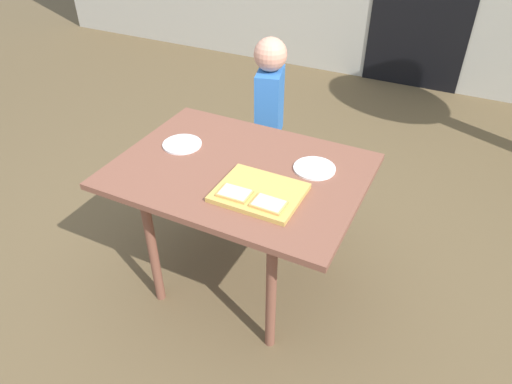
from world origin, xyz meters
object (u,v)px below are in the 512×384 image
plate_white_left (182,144)px  child_left (269,109)px  pizza_slice_near_right (269,204)px  plate_white_right (314,168)px  cutting_board (259,193)px  dining_table (240,182)px  pizza_slice_near_left (235,193)px

plate_white_left → child_left: child_left is taller
pizza_slice_near_right → plate_white_right: 0.36m
cutting_board → plate_white_right: 0.31m
plate_white_right → cutting_board: bearing=-116.0°
dining_table → pizza_slice_near_right: size_ratio=8.41×
plate_white_left → dining_table: bearing=-9.3°
dining_table → plate_white_right: bearing=25.1°
dining_table → cutting_board: bearing=-39.6°
pizza_slice_near_left → dining_table: bearing=113.5°
pizza_slice_near_left → child_left: size_ratio=0.13×
cutting_board → plate_white_left: (-0.51, 0.19, -0.01)m
pizza_slice_near_left → plate_white_left: (-0.43, 0.26, -0.02)m
pizza_slice_near_left → plate_white_left: pizza_slice_near_left is taller
dining_table → pizza_slice_near_left: size_ratio=8.37×
pizza_slice_near_left → plate_white_right: pizza_slice_near_left is taller
cutting_board → plate_white_left: bearing=159.2°
plate_white_left → child_left: size_ratio=0.18×
plate_white_left → plate_white_right: 0.65m
plate_white_left → pizza_slice_near_right: bearing=-24.4°
plate_white_right → pizza_slice_near_left: bearing=-121.5°
cutting_board → pizza_slice_near_right: 0.11m
dining_table → cutting_board: cutting_board is taller
pizza_slice_near_right → plate_white_right: (0.06, 0.35, -0.02)m
cutting_board → plate_white_right: cutting_board is taller
pizza_slice_near_right → child_left: 1.09m
dining_table → plate_white_right: 0.35m
dining_table → cutting_board: (0.17, -0.14, 0.08)m
cutting_board → pizza_slice_near_right: pizza_slice_near_right is taller
plate_white_left → child_left: 0.74m
plate_white_left → plate_white_right: same height
pizza_slice_near_right → plate_white_left: 0.64m
pizza_slice_near_right → child_left: (-0.46, 0.99, -0.12)m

